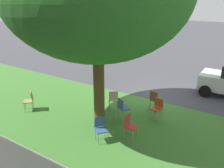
% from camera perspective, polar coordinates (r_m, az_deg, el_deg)
% --- Properties ---
extents(ground, '(80.00, 80.00, 0.00)m').
position_cam_1_polar(ground, '(12.49, 8.37, -3.05)').
color(ground, '#424247').
extents(grass_verge, '(48.00, 6.00, 0.01)m').
position_cam_1_polar(grass_verge, '(9.95, 0.43, -9.22)').
color(grass_verge, '#3D752D').
rests_on(grass_verge, ground).
extents(chair_0, '(0.56, 0.57, 0.88)m').
position_cam_1_polar(chair_0, '(10.13, 2.53, -5.37)').
color(chair_0, '#335184').
rests_on(chair_0, ground).
extents(chair_1, '(0.58, 0.58, 0.88)m').
position_cam_1_polar(chair_1, '(10.93, 0.33, -3.36)').
color(chair_1, beige).
rests_on(chair_1, ground).
extents(chair_2, '(0.59, 0.59, 0.88)m').
position_cam_1_polar(chair_2, '(11.41, -18.78, -3.45)').
color(chair_2, olive).
rests_on(chair_2, ground).
extents(chair_3, '(0.50, 0.51, 0.88)m').
position_cam_1_polar(chair_3, '(11.04, 10.07, -3.44)').
color(chair_3, brown).
rests_on(chair_3, ground).
extents(chair_4, '(0.50, 0.50, 0.88)m').
position_cam_1_polar(chair_4, '(10.31, 10.57, -5.25)').
color(chair_4, '#C64C1E').
rests_on(chair_4, ground).
extents(chair_5, '(0.58, 0.58, 0.88)m').
position_cam_1_polar(chair_5, '(8.68, -2.65, -10.09)').
color(chair_5, '#335184').
rests_on(chair_5, ground).
extents(chair_6, '(0.43, 0.42, 0.88)m').
position_cam_1_polar(chair_6, '(8.85, 4.19, -9.45)').
color(chair_6, '#B7332D').
rests_on(chair_6, ground).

